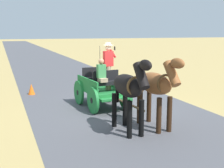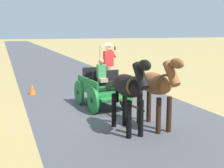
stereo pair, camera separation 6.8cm
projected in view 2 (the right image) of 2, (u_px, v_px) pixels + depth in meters
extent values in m
plane|color=tan|center=(113.00, 108.00, 11.52)|extent=(200.00, 200.00, 0.00)
cube|color=#4C4C51|center=(113.00, 108.00, 11.51)|extent=(6.33, 160.00, 0.01)
cube|color=#1E7233|center=(101.00, 90.00, 11.64)|extent=(1.38, 2.29, 0.12)
cube|color=#1E7233|center=(115.00, 82.00, 11.82)|extent=(0.23, 2.09, 0.44)
cube|color=#1E7233|center=(87.00, 84.00, 11.35)|extent=(0.23, 2.09, 0.44)
cube|color=#1E7233|center=(115.00, 99.00, 10.56)|extent=(1.10, 0.33, 0.08)
cube|color=#1E7233|center=(90.00, 89.00, 12.74)|extent=(0.73, 0.26, 0.06)
cube|color=black|center=(108.00, 83.00, 11.03)|extent=(1.05, 0.44, 0.14)
cube|color=black|center=(106.00, 76.00, 11.15)|extent=(1.02, 0.16, 0.44)
cube|color=black|center=(97.00, 79.00, 12.01)|extent=(1.05, 0.44, 0.14)
cube|color=black|center=(95.00, 73.00, 12.14)|extent=(1.02, 0.16, 0.44)
cylinder|color=#1E7233|center=(125.00, 97.00, 11.25)|extent=(0.18, 0.96, 0.96)
cylinder|color=black|center=(125.00, 97.00, 11.25)|extent=(0.14, 0.22, 0.21)
cylinder|color=#1E7233|center=(93.00, 100.00, 10.71)|extent=(0.18, 0.96, 0.96)
cylinder|color=black|center=(93.00, 100.00, 10.71)|extent=(0.14, 0.22, 0.21)
cylinder|color=#1E7233|center=(109.00, 90.00, 12.62)|extent=(0.18, 0.96, 0.96)
cylinder|color=black|center=(109.00, 90.00, 12.62)|extent=(0.14, 0.22, 0.21)
cylinder|color=#1E7233|center=(79.00, 92.00, 12.09)|extent=(0.18, 0.96, 0.96)
cylinder|color=black|center=(79.00, 92.00, 12.09)|extent=(0.14, 0.22, 0.21)
cylinder|color=brown|center=(128.00, 104.00, 9.68)|extent=(0.24, 2.00, 0.07)
cylinder|color=black|center=(100.00, 64.00, 10.78)|extent=(0.02, 0.02, 1.30)
cylinder|color=#998466|center=(108.00, 78.00, 11.31)|extent=(0.22, 0.22, 0.90)
cube|color=red|center=(108.00, 59.00, 11.19)|extent=(0.36, 0.25, 0.56)
sphere|color=beige|center=(108.00, 48.00, 11.12)|extent=(0.22, 0.22, 0.22)
cylinder|color=beige|center=(108.00, 45.00, 11.10)|extent=(0.36, 0.36, 0.01)
cylinder|color=beige|center=(108.00, 44.00, 11.09)|extent=(0.20, 0.20, 0.10)
cylinder|color=red|center=(113.00, 54.00, 11.19)|extent=(0.27, 0.10, 0.32)
cube|color=black|center=(115.00, 48.00, 11.17)|extent=(0.03, 0.07, 0.14)
cube|color=#998466|center=(103.00, 80.00, 10.79)|extent=(0.31, 0.34, 0.14)
cube|color=#387F47|center=(101.00, 71.00, 10.85)|extent=(0.32, 0.22, 0.48)
sphere|color=#9E7051|center=(101.00, 61.00, 10.79)|extent=(0.20, 0.20, 0.20)
ellipsoid|color=brown|center=(154.00, 83.00, 9.02)|extent=(0.70, 1.61, 0.64)
cylinder|color=black|center=(169.00, 114.00, 8.76)|extent=(0.15, 0.15, 1.05)
cylinder|color=black|center=(158.00, 116.00, 8.60)|extent=(0.15, 0.15, 1.05)
cylinder|color=black|center=(149.00, 106.00, 9.73)|extent=(0.15, 0.15, 1.05)
cylinder|color=black|center=(139.00, 107.00, 9.57)|extent=(0.15, 0.15, 1.05)
cylinder|color=brown|center=(171.00, 74.00, 8.20)|extent=(0.32, 0.67, 0.73)
ellipsoid|color=brown|center=(177.00, 63.00, 7.95)|extent=(0.27, 0.56, 0.28)
cube|color=black|center=(171.00, 72.00, 8.21)|extent=(0.11, 0.51, 0.56)
cylinder|color=black|center=(141.00, 89.00, 9.73)|extent=(0.11, 0.11, 0.70)
torus|color=brown|center=(165.00, 84.00, 8.52)|extent=(0.55, 0.12, 0.55)
ellipsoid|color=black|center=(127.00, 86.00, 8.64)|extent=(0.60, 1.58, 0.64)
cylinder|color=black|center=(141.00, 118.00, 8.36)|extent=(0.15, 0.15, 1.05)
cylinder|color=black|center=(129.00, 120.00, 8.22)|extent=(0.15, 0.15, 1.05)
cylinder|color=black|center=(125.00, 109.00, 9.35)|extent=(0.15, 0.15, 1.05)
cylinder|color=black|center=(114.00, 110.00, 9.22)|extent=(0.15, 0.15, 1.05)
cylinder|color=black|center=(141.00, 76.00, 7.80)|extent=(0.28, 0.66, 0.73)
ellipsoid|color=black|center=(145.00, 65.00, 7.55)|extent=(0.24, 0.55, 0.28)
cube|color=black|center=(140.00, 74.00, 7.81)|extent=(0.07, 0.50, 0.56)
cylinder|color=black|center=(117.00, 91.00, 9.37)|extent=(0.11, 0.11, 0.70)
torus|color=brown|center=(135.00, 86.00, 8.13)|extent=(0.55, 0.09, 0.55)
cone|color=orange|center=(32.00, 89.00, 13.97)|extent=(0.32, 0.32, 0.50)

